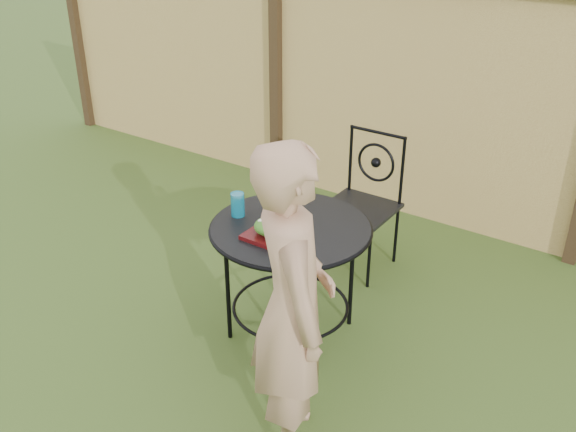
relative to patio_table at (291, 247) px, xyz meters
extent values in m
plane|color=#274014|center=(-0.10, -0.34, -0.59)|extent=(60.00, 60.00, 0.00)
cube|color=#E8C873|center=(-0.10, 1.86, 0.31)|extent=(8.00, 0.05, 1.80)
cube|color=black|center=(-4.00, 1.81, 0.36)|extent=(0.09, 0.09, 1.90)
cube|color=black|center=(-1.40, 1.81, 0.36)|extent=(0.09, 0.09, 1.90)
cylinder|color=black|center=(0.00, 0.00, 0.13)|extent=(0.90, 0.90, 0.02)
torus|color=black|center=(0.00, 0.00, 0.12)|extent=(0.92, 0.92, 0.02)
torus|color=black|center=(0.00, 0.00, -0.41)|extent=(0.70, 0.70, 0.02)
cylinder|color=black|center=(0.26, 0.26, -0.23)|extent=(0.03, 0.03, 0.71)
cylinder|color=black|center=(-0.26, 0.26, -0.23)|extent=(0.03, 0.03, 0.71)
cylinder|color=black|center=(-0.26, -0.26, -0.23)|extent=(0.03, 0.03, 0.71)
cylinder|color=black|center=(0.26, -0.26, -0.23)|extent=(0.03, 0.03, 0.71)
cube|color=black|center=(-0.04, 0.89, -0.14)|extent=(0.46, 0.46, 0.03)
cylinder|color=black|center=(-0.04, 1.10, 0.35)|extent=(0.42, 0.02, 0.02)
torus|color=black|center=(-0.04, 1.10, 0.13)|extent=(0.28, 0.02, 0.28)
cylinder|color=black|center=(-0.24, 0.69, -0.37)|extent=(0.02, 0.02, 0.44)
cylinder|color=black|center=(0.16, 0.69, -0.37)|extent=(0.02, 0.02, 0.44)
cylinder|color=black|center=(-0.24, 1.09, -0.37)|extent=(0.02, 0.02, 0.44)
cylinder|color=black|center=(0.16, 1.09, -0.37)|extent=(0.02, 0.02, 0.44)
cylinder|color=black|center=(-0.24, 1.10, 0.11)|extent=(0.02, 0.02, 0.50)
cylinder|color=black|center=(0.16, 1.10, 0.11)|extent=(0.02, 0.02, 0.50)
imported|color=tan|center=(0.49, -0.70, 0.20)|extent=(0.67, 0.67, 1.57)
cube|color=#40090B|center=(-0.01, -0.15, 0.15)|extent=(0.27, 0.27, 0.02)
ellipsoid|color=#235614|center=(-0.01, -0.15, 0.20)|extent=(0.21, 0.21, 0.08)
cylinder|color=silver|center=(0.00, -0.15, 0.33)|extent=(0.01, 0.01, 0.18)
cylinder|color=#0C6E8D|center=(-0.32, -0.07, 0.21)|extent=(0.08, 0.08, 0.14)
camera|label=1|loc=(1.79, -2.61, 1.85)|focal=40.00mm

